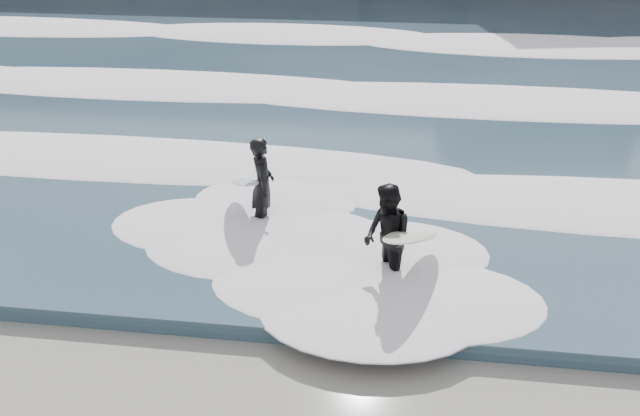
{
  "coord_description": "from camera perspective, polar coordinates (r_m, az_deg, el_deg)",
  "views": [
    {
      "loc": [
        0.94,
        -6.01,
        6.65
      ],
      "look_at": [
        -0.74,
        5.99,
        1.0
      ],
      "focal_mm": 40.0,
      "sensor_mm": 36.0,
      "label": 1
    }
  ],
  "objects": [
    {
      "name": "foam_mid",
      "position": [
        22.89,
        5.39,
        9.09
      ],
      "size": [
        60.0,
        4.0,
        0.24
      ],
      "primitive_type": "ellipsoid",
      "color": "white",
      "rests_on": "sea"
    },
    {
      "name": "surfer_right",
      "position": [
        12.4,
        5.63,
        -2.36
      ],
      "size": [
        1.64,
        2.34,
        1.94
      ],
      "color": "black",
      "rests_on": "ground"
    },
    {
      "name": "surfer_left",
      "position": [
        14.49,
        -4.85,
        1.93
      ],
      "size": [
        1.34,
        2.05,
        1.98
      ],
      "color": "black",
      "rests_on": "ground"
    },
    {
      "name": "sea",
      "position": [
        35.62,
        6.53,
        14.32
      ],
      "size": [
        90.0,
        52.0,
        0.3
      ],
      "primitive_type": "cube",
      "color": "#2E4556",
      "rests_on": "ground"
    },
    {
      "name": "foam_far",
      "position": [
        31.64,
        6.29,
        13.54
      ],
      "size": [
        60.0,
        4.8,
        0.3
      ],
      "primitive_type": "ellipsoid",
      "color": "white",
      "rests_on": "sea"
    },
    {
      "name": "foam_near",
      "position": [
        16.29,
        4.05,
        2.36
      ],
      "size": [
        60.0,
        3.2,
        0.2
      ],
      "primitive_type": "ellipsoid",
      "color": "white",
      "rests_on": "sea"
    }
  ]
}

